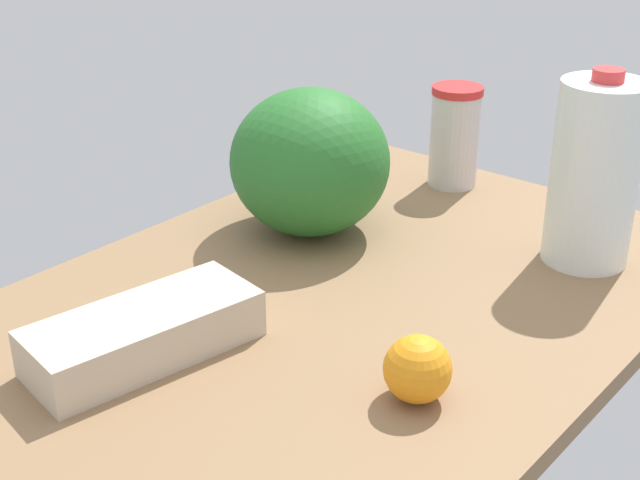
{
  "coord_description": "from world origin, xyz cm",
  "views": [
    {
      "loc": [
        -81.19,
        -68.0,
        62.93
      ],
      "look_at": [
        0.0,
        0.0,
        13.0
      ],
      "focal_mm": 50.0,
      "sensor_mm": 36.0,
      "label": 1
    }
  ],
  "objects": [
    {
      "name": "milk_jug",
      "position": [
        36.69,
        -21.11,
        16.78
      ],
      "size": [
        12.67,
        12.67,
        29.14
      ],
      "color": "white",
      "rests_on": "countertop"
    },
    {
      "name": "countertop",
      "position": [
        0.0,
        0.0,
        1.5
      ],
      "size": [
        120.0,
        76.0,
        3.0
      ],
      "primitive_type": "cube",
      "color": "olive",
      "rests_on": "ground"
    },
    {
      "name": "watermelon",
      "position": [
        18.35,
        17.44,
        14.6
      ],
      "size": [
        25.15,
        25.15,
        23.2
      ],
      "primitive_type": "ellipsoid",
      "color": "#266B28",
      "rests_on": "countertop"
    },
    {
      "name": "egg_carton",
      "position": [
        -23.2,
        8.72,
        6.12
      ],
      "size": [
        30.25,
        16.34,
        6.24
      ],
      "primitive_type": "cube",
      "rotation": [
        0.0,
        0.0,
        -0.17
      ],
      "color": "beige",
      "rests_on": "countertop"
    },
    {
      "name": "orange_far_back",
      "position": [
        -9.29,
        -22.14,
        6.95
      ],
      "size": [
        7.9,
        7.9,
        7.9
      ],
      "primitive_type": "sphere",
      "color": "orange",
      "rests_on": "countertop"
    },
    {
      "name": "tumbler_cup",
      "position": [
        50.14,
        10.67,
        12.14
      ],
      "size": [
        9.04,
        9.04,
        18.19
      ],
      "color": "silver",
      "rests_on": "countertop"
    }
  ]
}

